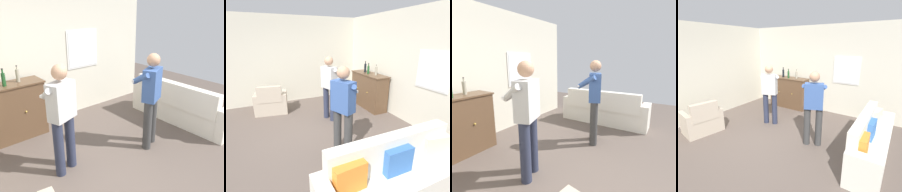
{
  "view_description": "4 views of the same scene",
  "coord_description": "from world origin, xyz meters",
  "views": [
    {
      "loc": [
        -2.24,
        -2.07,
        2.48
      ],
      "look_at": [
        0.27,
        0.85,
        0.98
      ],
      "focal_mm": 40.0,
      "sensor_mm": 36.0,
      "label": 1
    },
    {
      "loc": [
        3.39,
        -0.78,
        2.11
      ],
      "look_at": [
        0.1,
        0.73,
        0.9
      ],
      "focal_mm": 28.0,
      "sensor_mm": 36.0,
      "label": 2
    },
    {
      "loc": [
        -2.35,
        -0.82,
        1.69
      ],
      "look_at": [
        0.23,
        0.82,
        1.05
      ],
      "focal_mm": 28.0,
      "sensor_mm": 36.0,
      "label": 3
    },
    {
      "loc": [
        2.38,
        -2.76,
        2.22
      ],
      "look_at": [
        0.08,
        0.72,
        0.97
      ],
      "focal_mm": 28.0,
      "sensor_mm": 36.0,
      "label": 4
    }
  ],
  "objects": [
    {
      "name": "ground",
      "position": [
        0.0,
        0.0,
        0.0
      ],
      "size": [
        10.4,
        10.4,
        0.0
      ],
      "primitive_type": "plane",
      "color": "brown"
    },
    {
      "name": "bottle_liquor_amber",
      "position": [
        -0.99,
        2.24,
        1.2
      ],
      "size": [
        0.07,
        0.07,
        0.32
      ],
      "color": "#1E4C23",
      "rests_on": "sideboard_cabinet"
    },
    {
      "name": "sideboard_cabinet",
      "position": [
        -1.01,
        2.3,
        0.54
      ],
      "size": [
        1.4,
        0.49,
        1.08
      ],
      "color": "brown",
      "rests_on": "ground"
    },
    {
      "name": "bottle_spirits_clear",
      "position": [
        -0.71,
        2.32,
        1.2
      ],
      "size": [
        0.07,
        0.07,
        0.31
      ],
      "color": "gray",
      "rests_on": "sideboard_cabinet"
    },
    {
      "name": "couch",
      "position": [
        2.02,
        0.71,
        0.35
      ],
      "size": [
        0.57,
        2.26,
        0.9
      ],
      "color": "silver",
      "rests_on": "ground"
    },
    {
      "name": "person_standing_left",
      "position": [
        -0.68,
        0.85,
        0.94
      ],
      "size": [
        0.52,
        0.52,
        1.68
      ],
      "color": "#282D42",
      "rests_on": "ground"
    },
    {
      "name": "person_standing_right",
      "position": [
        0.84,
        0.5,
        0.94
      ],
      "size": [
        0.51,
        0.52,
        1.68
      ],
      "color": "#383838",
      "rests_on": "ground"
    },
    {
      "name": "bottle_wine_green",
      "position": [
        -1.25,
        2.3,
        1.22
      ],
      "size": [
        0.07,
        0.07,
        0.35
      ],
      "color": "black",
      "rests_on": "sideboard_cabinet"
    },
    {
      "name": "armchair",
      "position": [
        -1.79,
        -0.55,
        0.29
      ],
      "size": [
        0.78,
        0.98,
        0.85
      ],
      "color": "#B2A38E",
      "rests_on": "ground"
    },
    {
      "name": "wall_side_left",
      "position": [
        -2.66,
        0.0,
        1.4
      ],
      "size": [
        0.12,
        5.2,
        2.8
      ],
      "primitive_type": "cube",
      "color": "beige",
      "rests_on": "ground"
    },
    {
      "name": "wall_back_with_window",
      "position": [
        0.02,
        2.66,
        1.4
      ],
      "size": [
        5.2,
        0.15,
        2.8
      ],
      "color": "beige",
      "rests_on": "ground"
    }
  ]
}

